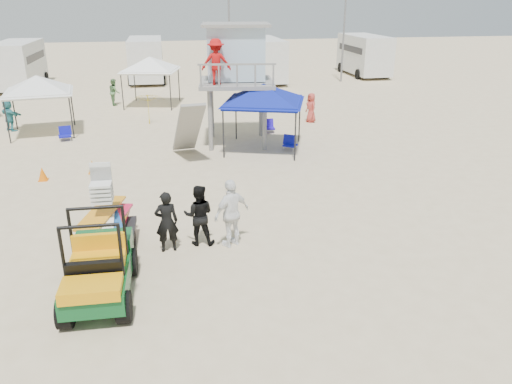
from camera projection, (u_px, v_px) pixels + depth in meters
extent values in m
plane|color=beige|center=(258.00, 295.00, 11.21)|extent=(140.00, 140.00, 0.00)
cube|color=#0B4A1F|center=(99.00, 275.00, 10.90)|extent=(1.36, 2.64, 0.46)
cube|color=orange|center=(98.00, 264.00, 10.80)|extent=(1.21, 0.76, 0.25)
cylinder|color=black|center=(66.00, 312.00, 10.03)|extent=(0.31, 0.68, 0.67)
cube|color=black|center=(109.00, 234.00, 13.05)|extent=(1.33, 1.91, 0.12)
cylinder|color=black|center=(89.00, 243.00, 13.03)|extent=(0.21, 0.50, 0.50)
imported|color=black|center=(167.00, 222.00, 12.89)|extent=(0.64, 0.45, 1.66)
imported|color=black|center=(199.00, 215.00, 13.26)|extent=(0.91, 0.77, 1.68)
imported|color=white|center=(232.00, 213.00, 13.14)|extent=(1.18, 0.96, 1.87)
cylinder|color=gray|center=(214.00, 121.00, 21.15)|extent=(0.19, 0.19, 2.65)
cube|color=gray|center=(236.00, 83.00, 21.90)|extent=(3.54, 3.54, 0.17)
cube|color=#A6C1D6|center=(235.00, 53.00, 21.74)|extent=(2.68, 2.40, 2.22)
imported|color=#B20F0F|center=(219.00, 62.00, 20.42)|extent=(1.20, 0.69, 1.86)
cylinder|color=black|center=(235.00, 136.00, 19.95)|extent=(0.06, 0.06, 2.11)
pyramid|color=#0D1C93|center=(264.00, 83.00, 20.88)|extent=(3.92, 3.92, 0.80)
cube|color=#0D1C93|center=(264.00, 102.00, 21.18)|extent=(3.92, 3.92, 0.18)
cylinder|color=black|center=(3.00, 120.00, 22.56)|extent=(0.06, 0.06, 2.06)
pyramid|color=white|center=(36.00, 75.00, 23.39)|extent=(3.28, 3.28, 0.80)
cube|color=white|center=(38.00, 92.00, 23.69)|extent=(3.28, 3.28, 0.18)
cylinder|color=black|center=(127.00, 92.00, 28.78)|extent=(0.06, 0.06, 2.18)
pyramid|color=white|center=(149.00, 56.00, 29.64)|extent=(3.55, 3.55, 0.80)
cube|color=white|center=(150.00, 70.00, 29.93)|extent=(3.55, 3.55, 0.18)
imported|color=gold|center=(149.00, 109.00, 25.88)|extent=(2.08, 2.11, 1.60)
cone|color=orange|center=(92.00, 167.00, 18.88)|extent=(0.34, 0.34, 0.50)
cone|color=orange|center=(42.00, 174.00, 18.12)|extent=(0.34, 0.34, 0.50)
cube|color=#0E109B|center=(65.00, 136.00, 23.14)|extent=(0.65, 0.62, 0.06)
cube|color=#0E109B|center=(65.00, 131.00, 23.28)|extent=(0.57, 0.30, 0.44)
cylinder|color=#B2B2B7|center=(59.00, 140.00, 22.96)|extent=(0.03, 0.03, 0.20)
cube|color=#2411B8|center=(269.00, 128.00, 24.51)|extent=(0.55, 0.51, 0.06)
cube|color=#2411B8|center=(268.00, 123.00, 24.66)|extent=(0.54, 0.18, 0.44)
cylinder|color=#B2B2B7|center=(265.00, 132.00, 24.34)|extent=(0.03, 0.03, 0.20)
cube|color=#0D1294|center=(290.00, 145.00, 21.71)|extent=(0.73, 0.72, 0.06)
cube|color=#0D1294|center=(289.00, 139.00, 21.86)|extent=(0.53, 0.46, 0.44)
cylinder|color=#B2B2B7|center=(286.00, 149.00, 21.54)|extent=(0.03, 0.03, 0.20)
cube|color=silver|center=(19.00, 63.00, 36.01)|extent=(2.50, 6.80, 3.00)
cube|color=black|center=(17.00, 57.00, 35.85)|extent=(2.54, 5.44, 0.50)
cube|color=silver|center=(146.00, 58.00, 38.90)|extent=(2.50, 6.50, 3.00)
cube|color=black|center=(146.00, 52.00, 38.73)|extent=(2.54, 5.20, 0.50)
cylinder|color=black|center=(130.00, 80.00, 37.28)|extent=(0.25, 0.80, 0.80)
cube|color=silver|center=(263.00, 58.00, 39.04)|extent=(2.50, 7.00, 3.00)
cube|color=black|center=(263.00, 52.00, 38.88)|extent=(2.54, 5.60, 0.50)
cylinder|color=black|center=(252.00, 80.00, 37.27)|extent=(0.25, 0.80, 0.80)
cube|color=silver|center=(364.00, 54.00, 41.93)|extent=(2.50, 6.60, 3.00)
cube|color=black|center=(365.00, 48.00, 41.76)|extent=(2.54, 5.28, 0.50)
cylinder|color=black|center=(358.00, 74.00, 40.28)|extent=(0.25, 0.80, 0.80)
cylinder|color=slate|center=(229.00, 31.00, 34.97)|extent=(0.14, 0.14, 8.00)
cylinder|color=slate|center=(344.00, 28.00, 37.85)|extent=(0.14, 0.14, 8.00)
imported|color=teal|center=(9.00, 115.00, 24.64)|extent=(1.40, 1.35, 1.59)
imported|color=#517E4B|center=(114.00, 92.00, 30.55)|extent=(0.74, 0.87, 1.60)
imported|color=#BA3E35|center=(311.00, 108.00, 26.38)|extent=(0.66, 0.85, 1.55)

